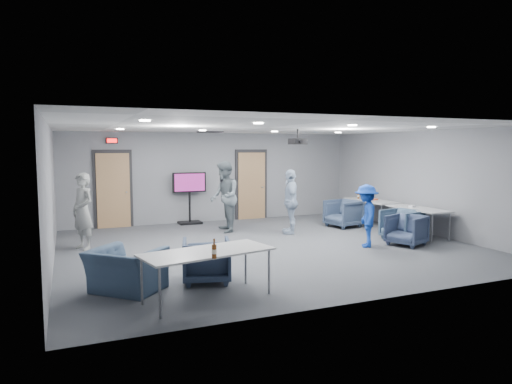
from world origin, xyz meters
name	(u,v)px	position (x,y,z in m)	size (l,w,h in m)	color
floor	(268,246)	(0.00, 0.00, 0.00)	(9.00, 9.00, 0.00)	#3D4045
ceiling	(268,128)	(0.00, 0.00, 2.70)	(9.00, 9.00, 0.00)	white
wall_back	(215,177)	(0.00, 4.00, 1.35)	(9.00, 0.02, 2.70)	slate
wall_front	(380,210)	(0.00, -4.00, 1.35)	(9.00, 0.02, 2.70)	slate
wall_left	(50,196)	(-4.50, 0.00, 1.35)	(0.02, 8.00, 2.70)	slate
wall_right	(423,182)	(4.50, 0.00, 1.35)	(0.02, 8.00, 2.70)	slate
door_left	(113,190)	(-3.00, 3.95, 1.07)	(1.06, 0.17, 2.24)	black
door_right	(251,185)	(1.20, 3.95, 1.07)	(1.06, 0.17, 2.24)	black
exit_sign	(112,141)	(-3.00, 3.93, 2.45)	(0.32, 0.08, 0.16)	black
hvac_diffuser	(210,132)	(-0.50, 2.80, 2.69)	(0.60, 0.60, 0.03)	black
downlights	(268,128)	(0.00, 0.00, 2.68)	(6.18, 3.78, 0.02)	white
person_a	(83,211)	(-3.90, 1.30, 0.85)	(0.62, 0.41, 1.70)	gray
person_b	(224,197)	(-0.33, 2.10, 0.95)	(0.92, 0.72, 1.90)	slate
person_c	(290,201)	(1.21, 1.24, 0.84)	(0.99, 0.41, 1.69)	#9EB2CB
person_d	(366,216)	(2.04, -0.90, 0.71)	(0.92, 0.53, 1.42)	#183DA0
chair_right_a	(343,213)	(3.04, 1.52, 0.39)	(0.83, 0.86, 0.78)	#35445C
chair_right_b	(402,225)	(3.35, -0.56, 0.37)	(0.80, 0.82, 0.75)	#3B5066
chair_right_c	(406,230)	(3.00, -1.13, 0.35)	(0.76, 0.78, 0.71)	#333E58
chair_front_a	(206,260)	(-2.09, -2.12, 0.36)	(0.78, 0.80, 0.73)	#34415A
chair_front_b	(126,270)	(-3.40, -2.15, 0.34)	(1.04, 0.91, 0.68)	#3D5069
table_right_a	(372,202)	(4.00, 1.50, 0.69)	(0.75, 1.80, 0.73)	#ACAFB1
table_right_b	(418,210)	(4.00, -0.40, 0.68)	(0.71, 1.70, 0.73)	#ACAFB1
table_front_left	(207,254)	(-2.33, -3.00, 0.69)	(2.07, 1.20, 0.73)	#ACAFB1
bottle_front	(214,251)	(-2.37, -3.47, 0.83)	(0.07, 0.07, 0.27)	#5F3110
bottle_right	(358,196)	(3.86, 1.98, 0.81)	(0.06, 0.06, 0.23)	#5F3110
snack_box	(375,199)	(4.08, 1.47, 0.75)	(0.18, 0.12, 0.04)	#BC4E2F
wrapper	(412,206)	(3.99, -0.19, 0.75)	(0.19, 0.13, 0.04)	silver
tv_stand	(190,195)	(-0.86, 3.75, 0.87)	(1.00, 0.48, 1.53)	black
projector	(298,141)	(0.90, 0.28, 2.40)	(0.38, 0.36, 0.36)	black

